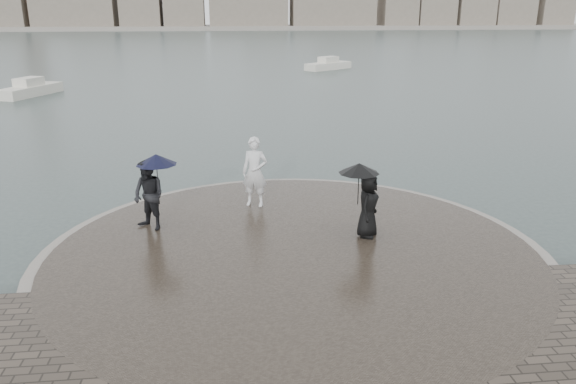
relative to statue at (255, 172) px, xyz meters
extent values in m
plane|color=#2B3835|center=(0.75, -6.94, -1.41)|extent=(400.00, 400.00, 0.00)
cylinder|color=gray|center=(0.75, -3.44, -1.25)|extent=(12.50, 12.50, 0.32)
cylinder|color=#2D261E|center=(0.75, -3.44, -1.23)|extent=(11.90, 11.90, 0.36)
imported|color=silver|center=(0.00, 0.00, 0.00)|extent=(0.88, 0.72, 2.09)
imported|color=black|center=(-2.90, -1.57, -0.10)|extent=(1.16, 1.13, 1.89)
cylinder|color=black|center=(-2.65, -1.47, 0.30)|extent=(0.02, 0.02, 0.90)
cone|color=black|center=(-2.65, -1.47, 0.85)|extent=(1.08, 1.08, 0.28)
imported|color=black|center=(2.76, -2.73, -0.20)|extent=(0.87, 0.98, 1.69)
cylinder|color=black|center=(2.51, -2.63, 0.25)|extent=(0.02, 0.02, 0.90)
cone|color=black|center=(2.51, -2.63, 0.77)|extent=(1.05, 1.05, 0.26)
cube|color=gray|center=(0.75, 156.06, -0.81)|extent=(260.00, 20.00, 1.20)
cube|color=gray|center=(-59.25, 153.06, 4.09)|extent=(11.00, 10.00, 11.00)
cube|color=gray|center=(-47.25, 153.06, 3.09)|extent=(10.00, 10.00, 9.00)
cube|color=gray|center=(-36.25, 153.06, 4.59)|extent=(12.00, 10.00, 12.00)
cube|color=gray|center=(-23.25, 153.06, 3.59)|extent=(11.00, 10.00, 10.00)
cube|color=gray|center=(-11.25, 153.06, 4.09)|extent=(11.00, 10.00, 11.00)
cube|color=gray|center=(0.75, 153.06, 3.09)|extent=(10.00, 10.00, 9.00)
cube|color=gray|center=(11.75, 153.06, 4.59)|extent=(12.00, 10.00, 12.00)
cube|color=gray|center=(24.75, 153.06, 3.59)|extent=(11.00, 10.00, 10.00)
cube|color=gray|center=(36.75, 153.06, 5.09)|extent=(13.00, 10.00, 13.00)
cube|color=gray|center=(50.75, 153.06, 3.09)|extent=(10.00, 10.00, 9.00)
cube|color=gray|center=(61.75, 153.06, 4.09)|extent=(11.00, 10.00, 11.00)
cube|color=gray|center=(73.75, 153.06, 3.59)|extent=(11.00, 10.00, 10.00)
cube|color=gray|center=(85.75, 153.06, 4.59)|extent=(12.00, 10.00, 12.00)
cube|color=gray|center=(98.75, 153.06, 3.09)|extent=(10.00, 10.00, 9.00)
cube|color=silver|center=(-14.77, 26.54, -1.16)|extent=(3.45, 5.71, 0.90)
cube|color=silver|center=(-14.77, 26.54, -0.56)|extent=(1.83, 2.30, 0.90)
cube|color=silver|center=(9.91, 42.12, -1.16)|extent=(5.33, 4.63, 0.90)
cube|color=silver|center=(9.91, 42.12, -0.56)|extent=(2.32, 2.17, 0.90)
camera|label=1|loc=(-0.81, -15.99, 4.62)|focal=35.00mm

